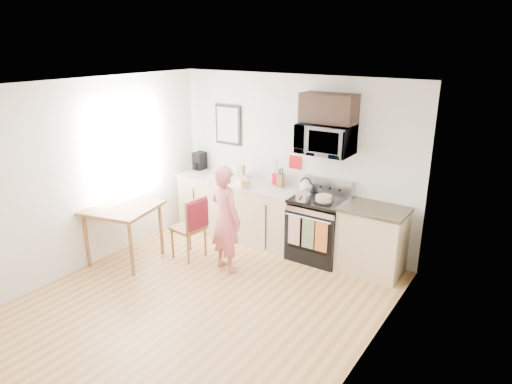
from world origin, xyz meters
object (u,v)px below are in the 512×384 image
Objects in this scene: chair at (194,221)px; person at (225,219)px; cake at (324,199)px; microwave at (326,139)px; range at (318,230)px; dining_table at (123,213)px.

person is at bearing 8.61° from chair.
person reaches higher than chair.
cake is (1.56, 0.95, 0.36)m from chair.
microwave is 1.76m from person.
range is 0.55m from cake.
cake is (1.01, 0.92, 0.22)m from person.
person is 1.62× the size of dining_table.
dining_table is (-1.38, -0.59, -0.01)m from person.
chair is 1.86m from cake.
microwave is 0.80× the size of chair.
range is 1.40m from person.
range reaches higher than cake.
chair reaches higher than dining_table.
microwave reaches higher than range.
person is 0.57m from chair.
person is 1.39m from cake.
cake is (0.11, -0.10, 0.53)m from range.
microwave is at bearing -112.00° from person.
dining_table is (-2.28, -1.72, -1.02)m from microwave.
range is 1.33m from microwave.
dining_table is 0.98× the size of chair.
person is at bearing 23.19° from dining_table.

